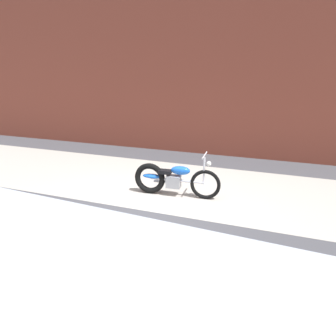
% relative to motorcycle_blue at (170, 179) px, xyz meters
% --- Properties ---
extents(ground_plane, '(80.00, 80.00, 0.00)m').
position_rel_motorcycle_blue_xyz_m(ground_plane, '(-0.25, -0.99, -0.40)').
color(ground_plane, '#47474C').
extents(sidewalk_slab, '(36.00, 3.50, 0.01)m').
position_rel_motorcycle_blue_xyz_m(sidewalk_slab, '(-0.25, 0.76, -0.40)').
color(sidewalk_slab, '#B2ADA3').
rests_on(sidewalk_slab, ground).
extents(brick_building_wall, '(36.00, 0.50, 5.62)m').
position_rel_motorcycle_blue_xyz_m(brick_building_wall, '(-0.25, 4.21, 2.41)').
color(brick_building_wall, brown).
rests_on(brick_building_wall, ground).
extents(motorcycle_blue, '(2.01, 0.58, 1.03)m').
position_rel_motorcycle_blue_xyz_m(motorcycle_blue, '(0.00, 0.00, 0.00)').
color(motorcycle_blue, black).
rests_on(motorcycle_blue, ground).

